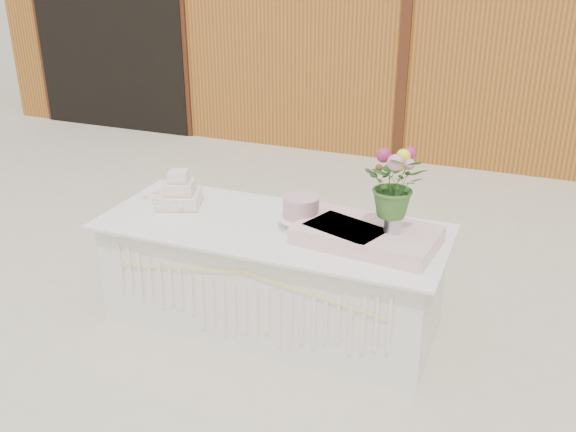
# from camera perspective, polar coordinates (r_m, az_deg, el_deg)

# --- Properties ---
(ground) EXTENTS (80.00, 80.00, 0.00)m
(ground) POSITION_cam_1_polar(r_m,az_deg,el_deg) (4.76, -1.36, -9.33)
(ground) COLOR beige
(ground) RESTS_ON ground
(barn) EXTENTS (12.60, 4.60, 3.30)m
(barn) POSITION_cam_1_polar(r_m,az_deg,el_deg) (9.84, 13.01, 17.65)
(barn) COLOR #AE6424
(barn) RESTS_ON ground
(cake_table) EXTENTS (2.40, 1.00, 0.77)m
(cake_table) POSITION_cam_1_polar(r_m,az_deg,el_deg) (4.56, -1.43, -5.26)
(cake_table) COLOR white
(cake_table) RESTS_ON ground
(wedding_cake) EXTENTS (0.38, 0.38, 0.27)m
(wedding_cake) POSITION_cam_1_polar(r_m,az_deg,el_deg) (4.76, -9.61, 1.97)
(wedding_cake) COLOR white
(wedding_cake) RESTS_ON cake_table
(pink_cake_stand) EXTENTS (0.31, 0.31, 0.22)m
(pink_cake_stand) POSITION_cam_1_polar(r_m,az_deg,el_deg) (4.31, 1.15, 0.49)
(pink_cake_stand) COLOR white
(pink_cake_stand) RESTS_ON cake_table
(satin_runner) EXTENTS (0.94, 0.60, 0.11)m
(satin_runner) POSITION_cam_1_polar(r_m,az_deg,el_deg) (4.15, 7.03, -1.70)
(satin_runner) COLOR beige
(satin_runner) RESTS_ON cake_table
(flower_vase) EXTENTS (0.11, 0.11, 0.16)m
(flower_vase) POSITION_cam_1_polar(r_m,az_deg,el_deg) (4.06, 9.35, -0.36)
(flower_vase) COLOR #B6B5BA
(flower_vase) RESTS_ON satin_runner
(bouquet) EXTENTS (0.41, 0.37, 0.42)m
(bouquet) POSITION_cam_1_polar(r_m,az_deg,el_deg) (3.95, 9.62, 3.44)
(bouquet) COLOR #396829
(bouquet) RESTS_ON flower_vase
(loose_flowers) EXTENTS (0.22, 0.32, 0.02)m
(loose_flowers) POSITION_cam_1_polar(r_m,az_deg,el_deg) (4.94, -12.11, 1.55)
(loose_flowers) COLOR pink
(loose_flowers) RESTS_ON cake_table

